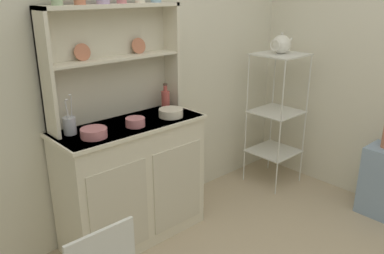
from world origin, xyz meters
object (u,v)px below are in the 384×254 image
Objects in this scene: hutch_shelf_unit at (112,55)px; jam_bottle at (166,99)px; porcelain_teapot at (281,44)px; hutch_cabinet at (132,180)px; bowl_mixing_large at (94,133)px; utensil_jar at (70,125)px; bakers_rack at (277,106)px.

jam_bottle is (0.39, -0.08, -0.37)m from hutch_shelf_unit.
porcelain_teapot is at bearing -12.27° from jam_bottle.
jam_bottle is at bearing 12.57° from hutch_cabinet.
hutch_shelf_unit is 6.00× the size of bowl_mixing_large.
utensil_jar is (-0.08, 0.15, 0.03)m from bowl_mixing_large.
utensil_jar reaches higher than hutch_cabinet.
hutch_cabinet is at bearing 174.20° from bakers_rack.
hutch_shelf_unit is 0.54m from jam_bottle.
utensil_jar is (-0.77, -0.01, -0.02)m from jam_bottle.
utensil_jar reaches higher than bowl_mixing_large.
hutch_cabinet is 5.26× the size of jam_bottle.
hutch_shelf_unit is at bearing 12.73° from utensil_jar.
bakers_rack is at bearing -0.00° from porcelain_teapot.
hutch_cabinet is 1.51m from bakers_rack.
hutch_cabinet is at bearing -11.29° from utensil_jar.
bowl_mixing_large is at bearing -166.52° from hutch_cabinet.
utensil_jar reaches higher than jam_bottle.
utensil_jar is (-1.86, 0.23, 0.20)m from bakers_rack.
bowl_mixing_large is at bearing 177.53° from bakers_rack.
bowl_mixing_large is 0.82× the size of jam_bottle.
bakers_rack reaches higher than jam_bottle.
hutch_cabinet is 4.14× the size of utensil_jar.
porcelain_teapot is (1.47, -0.31, -0.03)m from hutch_shelf_unit.
hutch_cabinet is at bearing 13.48° from bowl_mixing_large.
bowl_mixing_large is 1.82m from porcelain_teapot.
bakers_rack is 1.89m from utensil_jar.
bakers_rack is 7.45× the size of bowl_mixing_large.
porcelain_teapot reaches higher than utensil_jar.
porcelain_teapot is at bearing -12.06° from hutch_shelf_unit.
hutch_shelf_unit is 4.90× the size of jam_bottle.
utensil_jar is at bearing -179.33° from jam_bottle.
jam_bottle reaches higher than hutch_cabinet.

